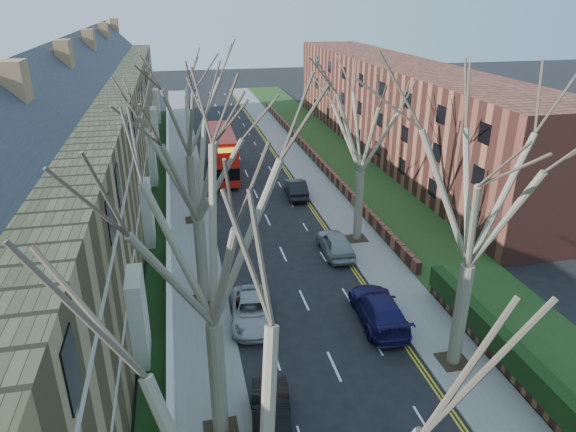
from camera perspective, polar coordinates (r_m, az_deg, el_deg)
pavement_left at (r=51.52m, az=-11.28°, el=4.29°), size 3.00×102.00×0.12m
pavement_right at (r=52.99m, az=1.82°, el=5.27°), size 3.00×102.00×0.12m
terrace_left at (r=42.90m, az=-21.79°, el=6.91°), size 9.70×78.00×13.60m
flats_right at (r=59.11m, az=11.98°, el=11.61°), size 13.97×54.00×10.00m
front_wall_left at (r=43.82m, az=-13.13°, el=1.51°), size 0.30×78.00×1.00m
grass_verge_right at (r=54.19m, az=6.46°, el=5.64°), size 6.00×102.00×0.06m
tree_left_mid at (r=17.29m, az=-9.01°, el=-0.29°), size 10.50×10.50×14.71m
tree_left_far at (r=26.85m, az=-10.49°, el=7.43°), size 10.15×10.15×14.22m
tree_left_dist at (r=38.49m, az=-11.37°, el=12.58°), size 10.50×10.50×14.71m
tree_right_mid at (r=22.63m, az=20.76°, el=4.16°), size 10.50×10.50×14.71m
tree_right_far at (r=34.83m, az=8.43°, el=11.16°), size 10.15×10.15×14.22m
double_decker_bus at (r=51.12m, az=-7.29°, el=6.81°), size 2.75×10.23×4.29m
car_left_mid at (r=22.16m, az=-1.86°, el=-21.69°), size 2.12×4.56×1.45m
car_left_far at (r=28.38m, az=-4.07°, el=-10.43°), size 2.74×5.03×1.34m
car_right_near at (r=28.64m, az=10.06°, el=-10.12°), size 2.63×5.67×1.60m
car_right_mid at (r=35.37m, az=5.31°, el=-3.04°), size 2.01×4.68×1.57m
car_right_far at (r=45.40m, az=0.89°, el=3.11°), size 2.01×4.81×1.55m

